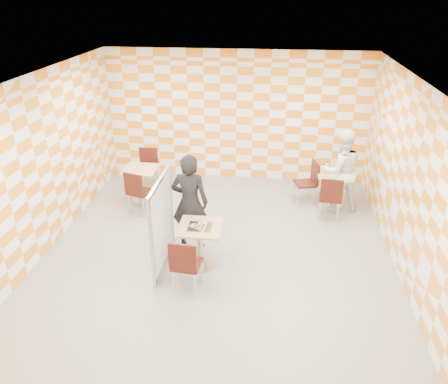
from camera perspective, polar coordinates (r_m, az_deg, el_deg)
name	(u,v)px	position (r m, az deg, el deg)	size (l,w,h in m)	color
room_shell	(221,164)	(7.42, -0.46, 3.62)	(7.00, 7.00, 7.00)	gray
main_table	(200,239)	(7.17, -3.09, -6.15)	(0.70, 0.70, 0.75)	tan
second_table	(333,184)	(9.37, 14.10, 1.07)	(0.70, 0.70, 0.75)	tan
empty_table	(141,179)	(9.46, -10.76, 1.66)	(0.70, 0.70, 0.75)	tan
chair_main_front	(185,263)	(6.56, -5.13, -9.17)	(0.45, 0.46, 0.92)	#39120B
chair_second_front	(331,195)	(8.75, 13.75, -0.43)	(0.45, 0.46, 0.92)	#39120B
chair_second_side	(310,179)	(9.38, 11.13, 1.66)	(0.52, 0.52, 0.92)	#39120B
chair_empty_near	(137,189)	(8.91, -11.28, 0.33)	(0.53, 0.54, 0.92)	#39120B
chair_empty_far	(148,165)	(10.08, -9.88, 3.48)	(0.44, 0.45, 0.92)	#39120B
partition	(162,222)	(7.14, -8.08, -3.92)	(0.08, 1.38, 1.55)	white
man_dark	(190,202)	(7.51, -4.48, -1.37)	(0.64, 0.42, 1.76)	black
man_white	(341,171)	(9.10, 15.01, 2.67)	(0.84, 0.65, 1.73)	white
pizza_on_foil	(200,226)	(7.02, -3.16, -4.43)	(0.40, 0.40, 0.04)	silver
sport_bottle	(327,166)	(9.34, 13.27, 3.31)	(0.06, 0.06, 0.20)	white
soda_bottle	(340,168)	(9.28, 14.91, 3.07)	(0.07, 0.07, 0.23)	black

